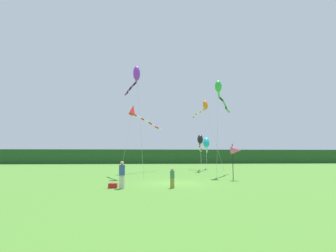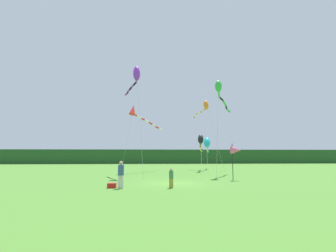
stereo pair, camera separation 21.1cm
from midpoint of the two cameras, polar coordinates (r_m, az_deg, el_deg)
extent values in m
plane|color=#4C842D|center=(20.09, 1.08, -12.81)|extent=(120.00, 120.00, 0.00)
cube|color=#234C23|center=(64.91, -2.83, -6.93)|extent=(108.00, 3.70, 3.53)
cylinder|color=silver|center=(17.18, -11.11, -12.32)|extent=(0.18, 0.18, 0.85)
cylinder|color=silver|center=(17.16, -10.45, -12.34)|extent=(0.18, 0.18, 0.85)
cylinder|color=#334C8C|center=(17.11, -10.72, -9.79)|extent=(0.39, 0.39, 0.67)
sphere|color=tan|center=(17.09, -10.69, -8.25)|extent=(0.25, 0.25, 0.25)
cylinder|color=olive|center=(17.16, 0.36, -12.81)|extent=(0.13, 0.13, 0.64)
cylinder|color=olive|center=(17.17, 0.86, -12.80)|extent=(0.13, 0.13, 0.64)
cylinder|color=#3F724C|center=(17.11, 0.61, -10.90)|extent=(0.29, 0.29, 0.50)
sphere|color=tan|center=(17.09, 0.61, -9.75)|extent=(0.19, 0.19, 0.19)
cube|color=red|center=(17.59, -12.72, -13.03)|extent=(0.57, 0.42, 0.32)
cylinder|color=black|center=(23.13, 14.20, -7.84)|extent=(0.06, 0.06, 3.18)
cone|color=#E5598C|center=(23.24, 14.95, -5.30)|extent=(0.90, 0.70, 0.70)
cylinder|color=#B2B2B2|center=(36.60, 8.55, -6.72)|extent=(1.06, 4.48, 4.10)
ellipsoid|color=#1EB7CC|center=(38.94, 8.50, -3.70)|extent=(1.32, 1.80, 1.97)
cylinder|color=#1EB7CC|center=(39.25, 8.56, -4.91)|extent=(0.42, 0.77, 0.42)
cylinder|color=white|center=(39.93, 8.53, -5.16)|extent=(0.25, 0.72, 0.27)
cylinder|color=#1EB7CC|center=(40.60, 8.52, -5.32)|extent=(0.45, 0.75, 0.33)
cylinder|color=white|center=(41.28, 8.62, -5.51)|extent=(0.40, 0.75, 0.31)
cylinder|color=#1EB7CC|center=(41.96, 8.70, -5.74)|extent=(0.41, 0.77, 0.39)
cylinder|color=#B2B2B2|center=(29.90, -9.52, -3.25)|extent=(1.12, 2.14, 7.74)
cone|color=red|center=(31.36, -8.22, 3.70)|extent=(1.21, 1.35, 1.42)
cylinder|color=red|center=(31.62, -7.80, 2.56)|extent=(0.62, 0.89, 0.34)
cylinder|color=white|center=(32.30, -6.89, 2.05)|extent=(0.70, 0.86, 0.39)
cylinder|color=red|center=(32.99, -6.03, 1.61)|extent=(0.61, 0.88, 0.29)
cylinder|color=white|center=(33.67, -5.17, 1.17)|extent=(0.74, 0.84, 0.41)
cylinder|color=red|center=(34.34, -4.31, 0.66)|extent=(0.66, 0.88, 0.39)
cylinder|color=white|center=(35.07, -3.60, 0.18)|extent=(0.60, 0.91, 0.39)
cylinder|color=red|center=(35.78, -2.85, -0.27)|extent=(0.75, 0.83, 0.38)
cylinder|color=white|center=(36.45, -2.03, -0.71)|extent=(0.71, 0.86, 0.42)
cylinder|color=#B2B2B2|center=(31.02, 7.25, -6.63)|extent=(0.90, 4.74, 4.26)
ellipsoid|color=black|center=(33.49, 7.12, -2.98)|extent=(0.99, 1.55, 1.61)
cylinder|color=black|center=(33.74, 7.09, -4.09)|extent=(0.27, 0.66, 0.38)
cylinder|color=yellow|center=(34.32, 7.13, -4.34)|extent=(0.40, 0.64, 0.27)
cylinder|color=black|center=(34.88, 7.11, -4.56)|extent=(0.20, 0.63, 0.34)
cylinder|color=yellow|center=(35.45, 7.09, -4.86)|extent=(0.42, 0.67, 0.38)
cylinder|color=black|center=(36.02, 7.23, -5.11)|extent=(0.39, 0.65, 0.30)
cylinder|color=yellow|center=(36.59, 7.18, -5.30)|extent=(0.21, 0.62, 0.30)
cylinder|color=black|center=(37.16, 7.18, -5.45)|extent=(0.43, 0.63, 0.26)
cylinder|color=yellow|center=(37.73, 7.31, -5.58)|extent=(0.36, 0.64, 0.28)
cylinder|color=black|center=(38.30, 7.28, -5.75)|extent=(0.23, 0.63, 0.32)
cylinder|color=#B2B2B2|center=(35.97, 10.22, -2.23)|extent=(1.41, 4.21, 9.68)
ellipsoid|color=orange|center=(38.48, 8.28, 4.73)|extent=(1.05, 1.30, 1.61)
cylinder|color=orange|center=(38.61, 8.04, 3.75)|extent=(0.42, 0.66, 0.26)
cylinder|color=white|center=(39.13, 7.63, 3.49)|extent=(0.30, 0.67, 0.29)
cylinder|color=orange|center=(39.67, 7.27, 3.23)|extent=(0.36, 0.67, 0.27)
cylinder|color=white|center=(40.15, 6.77, 3.00)|extent=(0.51, 0.65, 0.28)
cylinder|color=orange|center=(40.64, 6.32, 2.77)|extent=(0.31, 0.66, 0.26)
cylinder|color=white|center=(41.18, 6.00, 2.45)|extent=(0.36, 0.71, 0.39)
cylinder|color=orange|center=(41.72, 5.71, 2.06)|extent=(0.26, 0.69, 0.37)
cylinder|color=#B2B2B2|center=(24.59, -6.61, 0.87)|extent=(0.94, 2.86, 10.70)
ellipsoid|color=purple|center=(27.19, -7.34, 11.73)|extent=(1.03, 1.29, 1.77)
cylinder|color=purple|center=(27.23, -7.40, 10.11)|extent=(0.26, 0.59, 0.32)
cylinder|color=black|center=(27.67, -7.70, 9.54)|extent=(0.47, 0.61, 0.35)
cylinder|color=purple|center=(28.09, -8.19, 9.03)|extent=(0.45, 0.59, 0.29)
cylinder|color=black|center=(28.52, -8.65, 8.51)|extent=(0.46, 0.62, 0.37)
cylinder|color=purple|center=(28.95, -9.07, 7.99)|extent=(0.44, 0.60, 0.31)
cylinder|color=black|center=(29.42, -9.34, 7.58)|extent=(0.31, 0.58, 0.25)
cylinder|color=purple|center=(29.89, -9.63, 7.20)|extent=(0.46, 0.59, 0.31)
cylinder|color=#B2B2B2|center=(25.60, 10.91, -0.81)|extent=(0.92, 1.86, 9.41)
ellipsoid|color=green|center=(27.45, 11.10, 8.80)|extent=(1.13, 1.32, 1.38)
cylinder|color=green|center=(27.84, 11.21, 7.10)|extent=(0.60, 1.23, 0.58)
cylinder|color=black|center=(28.89, 11.69, 6.05)|extent=(0.85, 1.10, 0.36)
cylinder|color=green|center=(29.92, 12.38, 5.06)|extent=(0.84, 1.15, 0.60)
cylinder|color=black|center=(31.00, 12.77, 4.16)|extent=(0.61, 1.19, 0.33)
cylinder|color=green|center=(32.08, 13.18, 3.44)|extent=(0.88, 1.10, 0.46)
camera|label=1|loc=(0.11, -90.23, 0.03)|focal=26.93mm
camera|label=2|loc=(0.11, 89.77, -0.03)|focal=26.93mm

